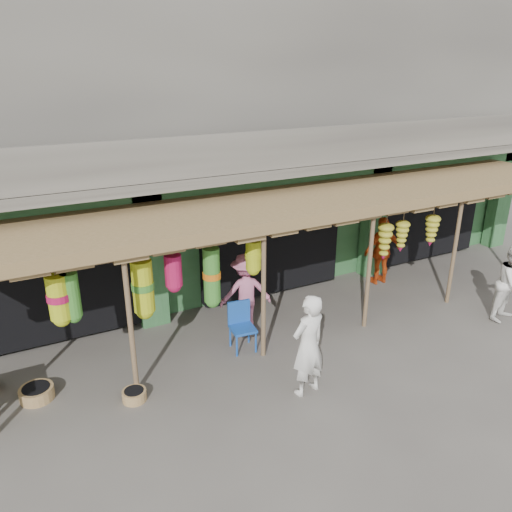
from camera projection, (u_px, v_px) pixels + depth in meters
name	position (u px, v px, depth m)	size (l,w,h in m)	color
ground	(321.00, 332.00, 10.59)	(80.00, 80.00, 0.00)	#514C47
building	(223.00, 142.00, 13.39)	(16.40, 6.80, 7.00)	gray
awning	(297.00, 207.00, 10.25)	(14.00, 2.70, 2.79)	brown
blue_chair	(241.00, 323.00, 9.86)	(0.51, 0.52, 0.98)	#1A4DAB
basket_mid	(37.00, 393.00, 8.47)	(0.57, 0.57, 0.22)	#A18348
basket_right	(134.00, 395.00, 8.44)	(0.41, 0.41, 0.19)	#956A45
person_front	(308.00, 345.00, 8.36)	(0.67, 0.44, 1.85)	silver
person_right	(512.00, 283.00, 10.87)	(0.84, 0.65, 1.72)	white
person_vendor	(382.00, 250.00, 12.70)	(1.04, 0.43, 1.77)	#C54312
person_shopper	(246.00, 292.00, 10.48)	(1.10, 0.63, 1.70)	#C86A8D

